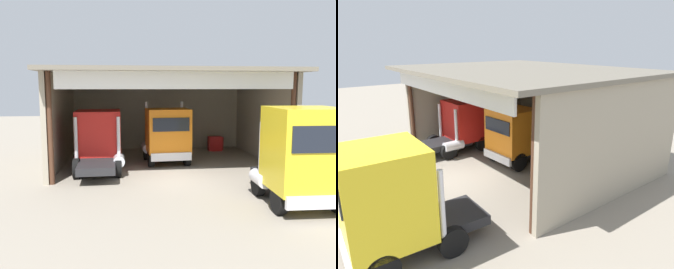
% 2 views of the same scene
% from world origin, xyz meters
% --- Properties ---
extents(ground_plane, '(80.00, 80.00, 0.00)m').
position_xyz_m(ground_plane, '(0.00, 0.00, 0.00)').
color(ground_plane, gray).
rests_on(ground_plane, ground).
extents(workshop_shed, '(12.61, 10.48, 5.35)m').
position_xyz_m(workshop_shed, '(0.00, 5.38, 3.67)').
color(workshop_shed, '#9E937F').
rests_on(workshop_shed, ground).
extents(truck_red_left_bay, '(2.56, 5.06, 3.19)m').
position_xyz_m(truck_red_left_bay, '(-3.77, 2.69, 1.68)').
color(truck_red_left_bay, red).
rests_on(truck_red_left_bay, ground).
extents(truck_orange_center_left_bay, '(2.69, 4.32, 3.57)m').
position_xyz_m(truck_orange_center_left_bay, '(-0.01, 3.91, 1.68)').
color(truck_orange_center_left_bay, orange).
rests_on(truck_orange_center_left_bay, ground).
extents(truck_yellow_yard_outside, '(2.67, 4.66, 3.73)m').
position_xyz_m(truck_yellow_yard_outside, '(4.01, -4.17, 1.96)').
color(truck_yellow_yard_outside, yellow).
rests_on(truck_yellow_yard_outside, ground).
extents(oil_drum, '(0.58, 0.58, 0.89)m').
position_xyz_m(oil_drum, '(4.29, 8.06, 0.45)').
color(oil_drum, '#B21E19').
rests_on(oil_drum, ground).
extents(tool_cart, '(0.90, 0.60, 1.00)m').
position_xyz_m(tool_cart, '(3.87, 7.75, 0.50)').
color(tool_cart, red).
rests_on(tool_cart, ground).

